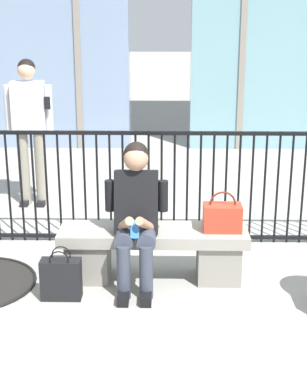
% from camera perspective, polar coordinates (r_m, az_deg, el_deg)
% --- Properties ---
extents(ground_plane, '(60.00, 60.00, 0.00)m').
position_cam_1_polar(ground_plane, '(5.13, -0.02, -8.36)').
color(ground_plane, '#9E9B93').
extents(stone_bench, '(1.60, 0.44, 0.45)m').
position_cam_1_polar(stone_bench, '(5.02, -0.02, -5.57)').
color(stone_bench, gray).
rests_on(stone_bench, ground).
extents(seated_person_with_phone, '(0.52, 0.66, 1.21)m').
position_cam_1_polar(seated_person_with_phone, '(4.77, -1.72, -1.95)').
color(seated_person_with_phone, '#383D4C').
rests_on(seated_person_with_phone, ground).
extents(handbag_on_bench, '(0.32, 0.20, 0.34)m').
position_cam_1_polar(handbag_on_bench, '(4.93, 6.74, -2.43)').
color(handbag_on_bench, '#B23823').
rests_on(handbag_on_bench, stone_bench).
extents(shopping_bag, '(0.32, 0.14, 0.43)m').
position_cam_1_polar(shopping_bag, '(4.77, -9.02, -8.35)').
color(shopping_bag, black).
rests_on(shopping_bag, ground).
extents(bystander_at_railing, '(0.55, 0.28, 1.71)m').
position_cam_1_polar(bystander_at_railing, '(6.94, -12.03, 6.76)').
color(bystander_at_railing, gray).
rests_on(bystander_at_railing, ground).
extents(plaza_railing, '(9.70, 0.04, 1.13)m').
position_cam_1_polar(plaza_railing, '(5.72, 0.16, 0.49)').
color(plaza_railing, black).
rests_on(plaza_railing, ground).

